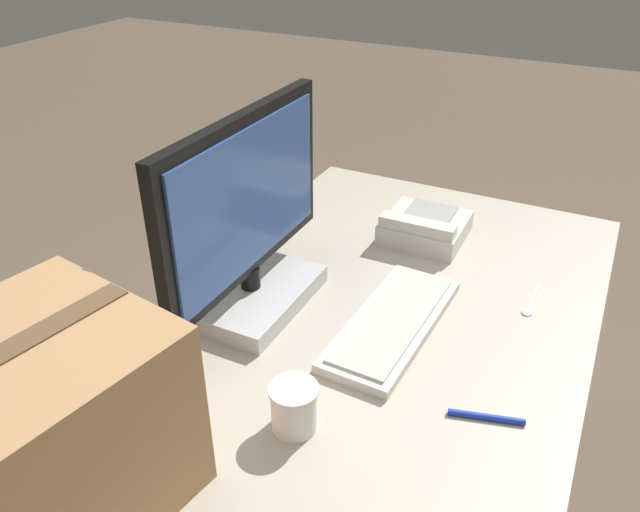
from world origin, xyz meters
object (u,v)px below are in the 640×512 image
at_px(keyboard, 393,323).
at_px(paper_cup_right, 294,407).
at_px(desk_phone, 425,227).
at_px(monitor, 248,231).
at_px(cardboard_box, 40,431).
at_px(pen_marker, 486,417).
at_px(spoon, 530,305).

distance_m(keyboard, paper_cup_right, 0.35).
bearing_deg(desk_phone, monitor, 150.85).
relative_size(cardboard_box, pen_marker, 2.99).
relative_size(monitor, cardboard_box, 1.41).
bearing_deg(paper_cup_right, cardboard_box, 139.94).
height_order(keyboard, desk_phone, desk_phone).
bearing_deg(keyboard, pen_marker, -123.23).
relative_size(desk_phone, paper_cup_right, 2.34).
height_order(spoon, cardboard_box, cardboard_box).
height_order(spoon, pen_marker, pen_marker).
xyz_separation_m(keyboard, desk_phone, (0.41, 0.07, 0.02)).
height_order(cardboard_box, pen_marker, cardboard_box).
height_order(paper_cup_right, spoon, paper_cup_right).
relative_size(keyboard, cardboard_box, 1.07).
height_order(desk_phone, pen_marker, desk_phone).
height_order(paper_cup_right, cardboard_box, cardboard_box).
distance_m(keyboard, pen_marker, 0.30).
relative_size(keyboard, paper_cup_right, 4.72).
height_order(desk_phone, cardboard_box, cardboard_box).
bearing_deg(spoon, paper_cup_right, -25.91).
bearing_deg(cardboard_box, keyboard, -25.17).
bearing_deg(spoon, pen_marker, 1.65).
height_order(keyboard, spoon, keyboard).
height_order(desk_phone, spoon, desk_phone).
relative_size(spoon, pen_marker, 1.06).
height_order(keyboard, cardboard_box, cardboard_box).
distance_m(paper_cup_right, pen_marker, 0.34).
distance_m(paper_cup_right, spoon, 0.63).
relative_size(desk_phone, spoon, 1.51).
xyz_separation_m(desk_phone, cardboard_box, (-1.04, 0.23, 0.12)).
height_order(monitor, spoon, monitor).
xyz_separation_m(paper_cup_right, spoon, (0.56, -0.30, -0.04)).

